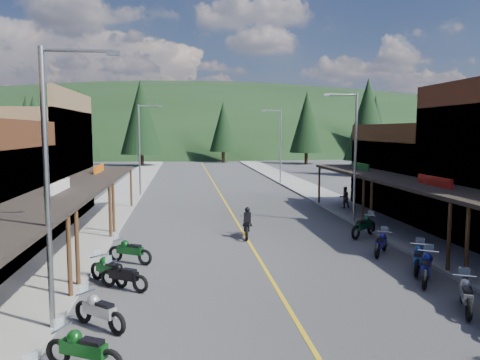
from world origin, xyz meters
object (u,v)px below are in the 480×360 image
object	(u,v)px
streetlight_1	(141,146)
pine_2	(141,117)
pine_5	(368,120)
bike_west_4	(83,348)
bike_west_7	(108,268)
bike_east_5	(466,293)
shop_east_3	(429,177)
bike_east_9	(364,225)
streetlight_2	(353,152)
pine_7	(34,123)
streetlight_3	(279,143)
bike_east_6	(427,266)
pine_11	(367,119)
pine_8	(27,129)
shop_west_3	(15,166)
pine_9	(375,126)
pine_6	(446,127)
bike_west_6	(124,274)
pine_3	(223,127)
pine_1	(69,123)
rider_on_bike	(247,225)
pine_4	(307,122)
bike_west_8	(130,250)
bike_west_5	(99,309)
pedestrian_east_b	(344,197)
bike_east_7	(418,257)
pine_10	(79,124)
streetlight_0	(52,177)

from	to	relation	value
streetlight_1	pine_2	world-z (taller)	pine_2
pine_5	bike_west_4	distance (m)	90.01
bike_west_7	bike_east_5	size ratio (longest dim) A/B	0.98
shop_east_3	bike_east_9	bearing A→B (deg)	-137.42
streetlight_2	pine_7	xyz separation A→B (m)	(-38.95, 68.00, 2.78)
streetlight_3	bike_east_6	distance (m)	33.46
streetlight_1	pine_11	distance (m)	31.46
pine_8	shop_west_3	bearing A→B (deg)	-74.03
streetlight_2	pine_9	world-z (taller)	pine_9
streetlight_3	pine_5	size ratio (longest dim) A/B	0.57
shop_east_3	pine_11	bearing A→B (deg)	76.83
pine_6	bike_west_6	bearing A→B (deg)	-127.71
pine_3	pine_6	xyz separation A→B (m)	(42.00, -2.00, 0.00)
shop_west_3	bike_west_4	distance (m)	21.49
shop_east_3	bike_west_4	distance (m)	27.80
pine_1	rider_on_bike	world-z (taller)	pine_1
bike_west_6	bike_east_9	world-z (taller)	bike_east_9
streetlight_2	pine_11	xyz separation A→B (m)	(13.05, 30.00, 2.73)
bike_west_7	pine_4	bearing A→B (deg)	24.23
bike_east_6	pine_8	bearing A→B (deg)	155.18
bike_east_9	pine_8	bearing A→B (deg)	179.49
pine_2	bike_west_8	size ratio (longest dim) A/B	6.56
streetlight_1	bike_east_9	bearing A→B (deg)	-52.81
streetlight_1	bike_west_5	world-z (taller)	streetlight_1
pine_6	streetlight_1	bearing A→B (deg)	-141.58
pine_5	pedestrian_east_b	xyz separation A→B (m)	(-25.71, -58.91, -7.06)
bike_west_4	bike_west_5	bearing A→B (deg)	28.84
pine_5	rider_on_bike	size ratio (longest dim) A/B	6.01
bike_east_5	rider_on_bike	size ratio (longest dim) A/B	0.92
streetlight_2	pine_6	xyz separation A→B (m)	(39.05, 56.00, 2.02)
pine_1	bike_west_5	xyz separation A→B (m)	(18.20, -75.95, -6.64)
pine_3	pine_11	bearing A→B (deg)	-60.26
pine_4	bike_west_7	distance (m)	66.75
pine_11	pine_5	bearing A→B (deg)	67.62
pine_7	bike_east_6	size ratio (longest dim) A/B	5.42
shop_east_3	bike_west_6	world-z (taller)	shop_east_3
bike_west_6	streetlight_3	bearing A→B (deg)	11.72
bike_west_4	bike_west_5	size ratio (longest dim) A/B	1.03
bike_west_4	bike_east_5	xyz separation A→B (m)	(11.26, 2.37, 0.00)
streetlight_1	bike_west_4	distance (m)	30.69
pine_6	pine_11	size ratio (longest dim) A/B	0.89
pine_6	pine_11	world-z (taller)	pine_11
streetlight_1	streetlight_3	size ratio (longest dim) A/B	1.00
bike_east_7	streetlight_2	bearing A→B (deg)	116.82
streetlight_2	pine_9	bearing A→B (deg)	65.26
pine_9	bike_west_6	size ratio (longest dim) A/B	5.30
pine_5	pine_10	world-z (taller)	pine_5
pine_11	bike_east_9	distance (m)	36.77
streetlight_0	pine_11	distance (m)	51.67
streetlight_3	pine_3	size ratio (longest dim) A/B	0.73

